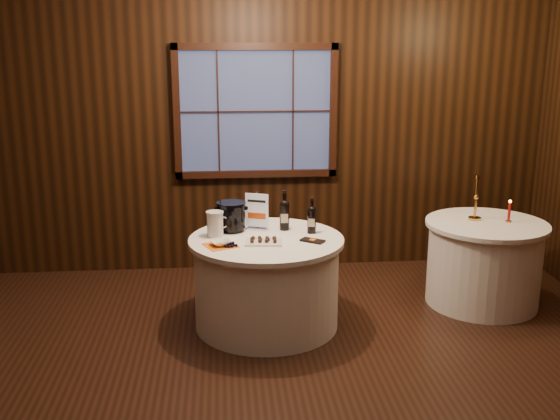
{
  "coord_description": "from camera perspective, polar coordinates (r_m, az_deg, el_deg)",
  "views": [
    {
      "loc": [
        -0.35,
        -4.14,
        2.36
      ],
      "look_at": [
        0.1,
        0.9,
        1.03
      ],
      "focal_mm": 42.0,
      "sensor_mm": 36.0,
      "label": 1
    }
  ],
  "objects": [
    {
      "name": "ground",
      "position": [
        4.77,
        -0.29,
        -14.91
      ],
      "size": [
        6.0,
        6.0,
        0.0
      ],
      "primitive_type": "plane",
      "color": "black",
      "rests_on": "ground"
    },
    {
      "name": "cracker_bowl",
      "position": [
        5.2,
        -5.21,
        -2.88
      ],
      "size": [
        0.19,
        0.19,
        0.04
      ],
      "primitive_type": "imported",
      "rotation": [
        0.0,
        0.0,
        0.29
      ],
      "color": "white",
      "rests_on": "orange_napkin"
    },
    {
      "name": "side_table",
      "position": [
        6.24,
        17.32,
        -4.4
      ],
      "size": [
        1.08,
        1.08,
        0.77
      ],
      "color": "white",
      "rests_on": "ground"
    },
    {
      "name": "orange_napkin",
      "position": [
        5.21,
        -5.2,
        -3.1
      ],
      "size": [
        0.3,
        0.3,
        0.0
      ],
      "primitive_type": "cube",
      "rotation": [
        0.0,
        0.0,
        0.41
      ],
      "color": "orange",
      "rests_on": "main_table"
    },
    {
      "name": "red_candle",
      "position": [
        6.17,
        19.32,
        -0.28
      ],
      "size": [
        0.06,
        0.06,
        0.2
      ],
      "color": "#C2893C",
      "rests_on": "side_table"
    },
    {
      "name": "chocolate_box",
      "position": [
        5.3,
        2.85,
        -2.68
      ],
      "size": [
        0.21,
        0.19,
        0.02
      ],
      "primitive_type": "cube",
      "rotation": [
        0.0,
        0.0,
        -0.62
      ],
      "color": "black",
      "rests_on": "main_table"
    },
    {
      "name": "glass_pitcher",
      "position": [
        5.43,
        -5.65,
        -1.2
      ],
      "size": [
        0.19,
        0.15,
        0.21
      ],
      "rotation": [
        0.0,
        0.0,
        0.33
      ],
      "color": "silver",
      "rests_on": "main_table"
    },
    {
      "name": "grape_bunch",
      "position": [
        5.16,
        -4.35,
        -3.04
      ],
      "size": [
        0.17,
        0.06,
        0.04
      ],
      "rotation": [
        0.0,
        0.0,
        0.02
      ],
      "color": "black",
      "rests_on": "main_table"
    },
    {
      "name": "main_table",
      "position": [
        5.51,
        -1.18,
        -6.25
      ],
      "size": [
        1.28,
        1.28,
        0.77
      ],
      "color": "white",
      "rests_on": "ground"
    },
    {
      "name": "back_wall",
      "position": [
        6.68,
        -2.13,
        7.69
      ],
      "size": [
        6.0,
        0.1,
        3.0
      ],
      "color": "black",
      "rests_on": "ground"
    },
    {
      "name": "port_bottle_left",
      "position": [
        5.58,
        0.39,
        -0.24
      ],
      "size": [
        0.08,
        0.09,
        0.35
      ],
      "rotation": [
        0.0,
        0.0,
        -0.09
      ],
      "color": "black",
      "rests_on": "main_table"
    },
    {
      "name": "brass_candlestick",
      "position": [
        6.15,
        16.68,
        0.54
      ],
      "size": [
        0.12,
        0.12,
        0.41
      ],
      "color": "#C2893C",
      "rests_on": "side_table"
    },
    {
      "name": "ice_bucket",
      "position": [
        5.56,
        -4.25,
        -0.52
      ],
      "size": [
        0.25,
        0.25,
        0.25
      ],
      "color": "black",
      "rests_on": "main_table"
    },
    {
      "name": "chocolate_plate",
      "position": [
        5.25,
        -1.44,
        -2.73
      ],
      "size": [
        0.32,
        0.23,
        0.04
      ],
      "rotation": [
        0.0,
        0.0,
        -0.1
      ],
      "color": "white",
      "rests_on": "main_table"
    },
    {
      "name": "port_bottle_right",
      "position": [
        5.5,
        2.78,
        -0.67
      ],
      "size": [
        0.07,
        0.08,
        0.31
      ],
      "rotation": [
        0.0,
        0.0,
        -0.18
      ],
      "color": "black",
      "rests_on": "main_table"
    },
    {
      "name": "sign_stand",
      "position": [
        5.59,
        -1.98,
        -0.61
      ],
      "size": [
        0.2,
        0.15,
        0.33
      ],
      "rotation": [
        0.0,
        0.0,
        -0.38
      ],
      "color": "silver",
      "rests_on": "main_table"
    }
  ]
}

